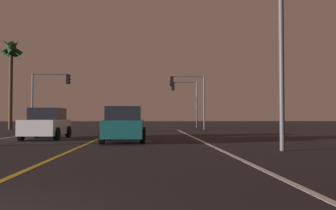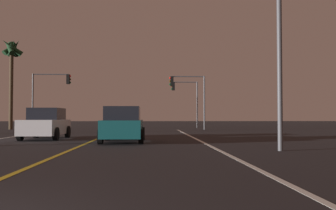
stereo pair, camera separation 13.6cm
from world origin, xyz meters
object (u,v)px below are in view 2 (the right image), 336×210
at_px(traffic_light_far_right, 184,93).
at_px(street_lamp_right_near, 263,4).
at_px(car_oncoming, 46,124).
at_px(traffic_light_near_left, 52,88).
at_px(car_lead_same_lane, 123,125).
at_px(palm_tree_left_far, 12,56).
at_px(traffic_light_near_right, 187,89).

height_order(traffic_light_far_right, street_lamp_right_near, street_lamp_right_near).
xyz_separation_m(car_oncoming, traffic_light_near_left, (-3.47, 14.34, 3.08)).
xyz_separation_m(car_lead_same_lane, street_lamp_right_near, (5.40, -4.80, 4.46)).
bearing_deg(car_lead_same_lane, palm_tree_left_far, 32.99).
xyz_separation_m(car_oncoming, traffic_light_near_right, (9.13, 14.34, 2.97)).
bearing_deg(traffic_light_far_right, car_oncoming, 64.70).
bearing_deg(palm_tree_left_far, car_lead_same_lane, -57.01).
relative_size(car_lead_same_lane, traffic_light_near_right, 0.85).
bearing_deg(traffic_light_near_left, traffic_light_far_right, 23.18).
bearing_deg(car_lead_same_lane, car_oncoming, 57.97).
xyz_separation_m(traffic_light_near_left, street_lamp_right_near, (13.27, -21.90, 1.38)).
bearing_deg(street_lamp_right_near, palm_tree_left_far, -53.26).
xyz_separation_m(car_lead_same_lane, traffic_light_near_right, (4.73, 17.10, 2.97)).
relative_size(car_oncoming, traffic_light_far_right, 0.85).
bearing_deg(traffic_light_near_left, car_oncoming, -76.41).
bearing_deg(traffic_light_near_left, palm_tree_left_far, 159.90).
relative_size(traffic_light_near_right, traffic_light_far_right, 1.00).
height_order(car_oncoming, street_lamp_right_near, street_lamp_right_near).
distance_m(traffic_light_far_right, street_lamp_right_near, 27.44).
xyz_separation_m(car_oncoming, palm_tree_left_far, (-7.70, 15.89, 6.24)).
bearing_deg(traffic_light_near_right, car_oncoming, 57.51).
bearing_deg(traffic_light_near_left, car_lead_same_lane, -65.28).
relative_size(car_oncoming, street_lamp_right_near, 0.52).
bearing_deg(palm_tree_left_far, street_lamp_right_near, -53.26).
distance_m(car_lead_same_lane, traffic_light_far_right, 23.33).
relative_size(car_lead_same_lane, palm_tree_left_far, 0.49).
relative_size(traffic_light_near_right, palm_tree_left_far, 0.58).
bearing_deg(traffic_light_near_right, traffic_light_near_left, -0.00).
bearing_deg(street_lamp_right_near, traffic_light_near_left, -58.79).
bearing_deg(car_lead_same_lane, traffic_light_near_left, 24.72).
height_order(traffic_light_near_right, palm_tree_left_far, palm_tree_left_far).
bearing_deg(street_lamp_right_near, traffic_light_near_right, -88.26).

